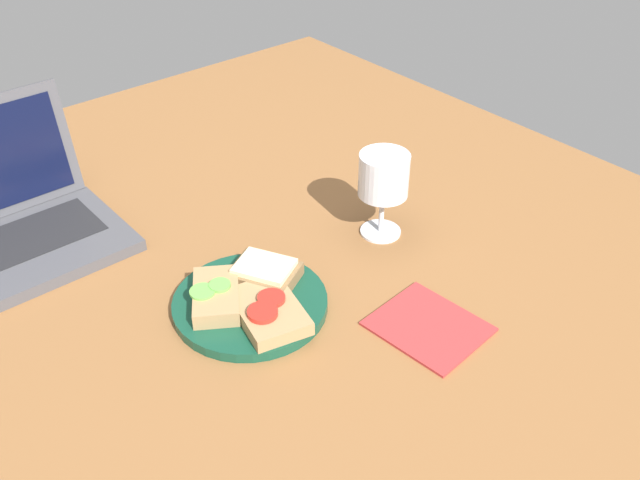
% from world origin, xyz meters
% --- Properties ---
extents(wooden_table, '(1.40, 1.40, 0.03)m').
position_xyz_m(wooden_table, '(0.00, 0.00, 0.01)').
color(wooden_table, brown).
rests_on(wooden_table, ground).
extents(plate, '(0.21, 0.21, 0.01)m').
position_xyz_m(plate, '(-0.04, -0.07, 0.04)').
color(plate, '#144733').
rests_on(plate, wooden_table).
extents(sandwich_with_cucumber, '(0.11, 0.12, 0.03)m').
position_xyz_m(sandwich_with_cucumber, '(-0.08, -0.05, 0.06)').
color(sandwich_with_cucumber, '#A88456').
rests_on(sandwich_with_cucumber, plate).
extents(sandwich_with_tomato, '(0.10, 0.13, 0.03)m').
position_xyz_m(sandwich_with_tomato, '(-0.04, -0.12, 0.06)').
color(sandwich_with_tomato, '#A88456').
rests_on(sandwich_with_tomato, plate).
extents(sandwich_with_cheese, '(0.10, 0.11, 0.03)m').
position_xyz_m(sandwich_with_cheese, '(-0.00, -0.05, 0.06)').
color(sandwich_with_cheese, brown).
rests_on(sandwich_with_cheese, plate).
extents(wine_glass, '(0.08, 0.08, 0.14)m').
position_xyz_m(wine_glass, '(0.22, -0.06, 0.13)').
color(wine_glass, white).
rests_on(wine_glass, wooden_table).
extents(laptop, '(0.32, 0.24, 0.20)m').
position_xyz_m(laptop, '(-0.24, 0.28, 0.07)').
color(laptop, '#4C4C51').
rests_on(laptop, wooden_table).
extents(napkin, '(0.13, 0.15, 0.00)m').
position_xyz_m(napkin, '(0.12, -0.26, 0.03)').
color(napkin, '#B23333').
rests_on(napkin, wooden_table).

